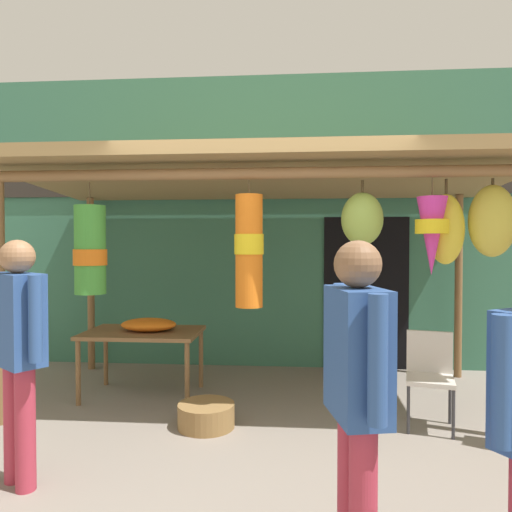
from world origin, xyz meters
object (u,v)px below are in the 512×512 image
object	(u,v)px
flower_heap_on_table	(150,325)
passerby_at_right	(18,341)
shopper_by_bananas	(357,384)
display_table	(143,337)
folding_chair	(430,370)
wicker_basket_by_table	(206,415)

from	to	relation	value
flower_heap_on_table	passerby_at_right	xyz separation A→B (m)	(-0.30, -1.90, 0.21)
flower_heap_on_table	shopper_by_bananas	world-z (taller)	shopper_by_bananas
display_table	shopper_by_bananas	bearing A→B (deg)	-54.23
display_table	folding_chair	size ratio (longest dim) A/B	1.46
folding_chair	shopper_by_bananas	distance (m)	2.31
flower_heap_on_table	shopper_by_bananas	size ratio (longest dim) A/B	0.36
flower_heap_on_table	wicker_basket_by_table	size ratio (longest dim) A/B	1.17
flower_heap_on_table	wicker_basket_by_table	distance (m)	1.29
passerby_at_right	flower_heap_on_table	bearing A→B (deg)	80.88
shopper_by_bananas	passerby_at_right	bearing A→B (deg)	160.47
display_table	passerby_at_right	distance (m)	1.95
display_table	flower_heap_on_table	xyz separation A→B (m)	(0.07, -0.01, 0.14)
display_table	wicker_basket_by_table	world-z (taller)	display_table
wicker_basket_by_table	passerby_at_right	distance (m)	1.77
wicker_basket_by_table	passerby_at_right	bearing A→B (deg)	-134.24
shopper_by_bananas	flower_heap_on_table	bearing A→B (deg)	124.76
shopper_by_bananas	passerby_at_right	size ratio (longest dim) A/B	0.99
display_table	wicker_basket_by_table	size ratio (longest dim) A/B	2.40
display_table	flower_heap_on_table	world-z (taller)	flower_heap_on_table
display_table	folding_chair	world-z (taller)	folding_chair
shopper_by_bananas	passerby_at_right	distance (m)	2.28
display_table	passerby_at_right	bearing A→B (deg)	-96.90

